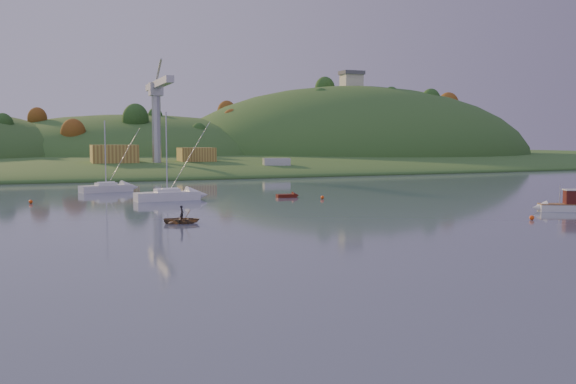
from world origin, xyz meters
name	(u,v)px	position (x,y,z in m)	size (l,w,h in m)	color
ground	(418,251)	(0.00, 0.00, 0.00)	(500.00, 500.00, 0.00)	#3C4563
far_shore	(104,161)	(0.00, 230.00, 0.00)	(620.00, 220.00, 1.50)	#294F1F
shore_slope	(125,167)	(0.00, 165.00, 0.00)	(640.00, 150.00, 7.00)	#294F1F
hill_center	(136,162)	(10.00, 210.00, 0.00)	(140.00, 120.00, 36.00)	#294F1F
hill_right	(351,160)	(95.00, 195.00, 0.00)	(150.00, 130.00, 60.00)	#294F1F
hilltop_house	(352,79)	(95.00, 195.00, 33.40)	(9.00, 7.00, 6.45)	beige
hillside_trees	(117,165)	(0.00, 185.00, 0.00)	(280.00, 50.00, 32.00)	#1D4217
wharf	(168,168)	(5.00, 122.00, 1.20)	(42.00, 16.00, 2.40)	slate
shed_west	(114,155)	(-8.00, 123.00, 4.80)	(11.00, 8.00, 4.80)	olive
shed_east	(196,155)	(13.00, 124.00, 4.40)	(9.00, 7.00, 4.00)	olive
dock_crane	(157,104)	(2.00, 118.39, 17.17)	(3.20, 28.00, 20.30)	#B7B7BC
fishing_boat	(556,205)	(30.33, 17.20, 0.77)	(5.64, 3.94, 3.48)	silver
sailboat_near	(167,195)	(-9.66, 47.52, 0.78)	(9.05, 3.54, 12.24)	white
sailboat_far	(106,188)	(-15.98, 65.67, 0.74)	(8.65, 4.74, 11.49)	white
canoe	(182,220)	(-13.02, 22.73, 0.37)	(2.57, 3.60, 0.75)	olive
paddler	(182,216)	(-13.02, 22.73, 0.77)	(0.56, 0.37, 1.55)	black
red_tender	(291,196)	(8.21, 46.05, 0.24)	(3.48, 1.27, 1.17)	#58160C
work_vessel	(276,168)	(29.36, 108.00, 1.40)	(15.97, 8.15, 3.92)	slate
buoy_0	(532,218)	(21.69, 11.76, 0.25)	(0.50, 0.50, 0.50)	#F2470C
buoy_1	(322,197)	(11.31, 41.72, 0.25)	(0.50, 0.50, 0.50)	#F2470C
buoy_2	(31,202)	(-27.25, 50.02, 0.25)	(0.50, 0.50, 0.50)	#F2470C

